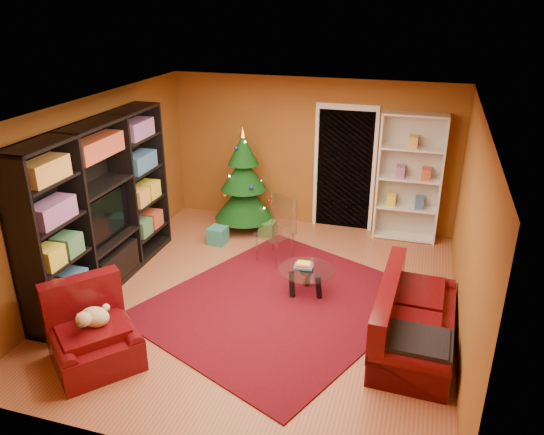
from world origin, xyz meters
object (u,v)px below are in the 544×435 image
(sofa, at_px, (417,315))
(coffee_table, at_px, (306,281))
(christmas_tree, at_px, (244,181))
(media_unit, at_px, (101,207))
(white_bookshelf, at_px, (409,179))
(rug, at_px, (280,303))
(gift_box_teal, at_px, (218,235))
(acrylic_chair, at_px, (275,234))
(dog, at_px, (95,317))
(gift_box_green, at_px, (268,229))
(gift_box_red, at_px, (256,217))
(armchair, at_px, (94,335))

(sofa, relative_size, coffee_table, 2.45)
(christmas_tree, bearing_deg, media_unit, -117.94)
(media_unit, height_order, white_bookshelf, media_unit)
(rug, xyz_separation_m, gift_box_teal, (-1.52, 1.52, 0.13))
(media_unit, relative_size, gift_box_teal, 10.71)
(white_bookshelf, bearing_deg, acrylic_chair, -142.14)
(rug, height_order, sofa, sofa)
(dog, bearing_deg, coffee_table, -2.39)
(sofa, distance_m, acrylic_chair, 2.69)
(gift_box_green, height_order, dog, dog)
(gift_box_red, xyz_separation_m, coffee_table, (1.44, -2.17, 0.09))
(media_unit, distance_m, gift_box_teal, 2.19)
(gift_box_green, xyz_separation_m, white_bookshelf, (2.25, 0.58, 0.94))
(gift_box_red, bearing_deg, dog, -96.53)
(gift_box_teal, distance_m, coffee_table, 2.14)
(gift_box_red, xyz_separation_m, white_bookshelf, (2.61, 0.12, 0.95))
(christmas_tree, relative_size, coffee_table, 2.39)
(rug, distance_m, sofa, 1.85)
(gift_box_red, distance_m, acrylic_chair, 1.58)
(coffee_table, bearing_deg, white_bookshelf, 62.88)
(dog, height_order, sofa, sofa)
(rug, distance_m, media_unit, 2.79)
(gift_box_green, distance_m, sofa, 3.56)
(media_unit, distance_m, sofa, 4.37)
(christmas_tree, xyz_separation_m, coffee_table, (1.56, -1.86, -0.69))
(christmas_tree, xyz_separation_m, white_bookshelf, (2.73, 0.42, 0.17))
(christmas_tree, relative_size, gift_box_red, 7.86)
(gift_box_teal, height_order, dog, dog)
(media_unit, xyz_separation_m, gift_box_red, (1.36, 2.65, -1.05))
(rug, height_order, gift_box_green, gift_box_green)
(christmas_tree, distance_m, dog, 3.95)
(white_bookshelf, bearing_deg, rug, -118.82)
(dog, xyz_separation_m, sofa, (3.42, 1.32, -0.16))
(gift_box_red, distance_m, dog, 4.27)
(gift_box_teal, relative_size, gift_box_red, 1.21)
(gift_box_red, bearing_deg, acrylic_chair, -60.89)
(gift_box_teal, xyz_separation_m, gift_box_red, (0.35, 1.00, -0.02))
(rug, bearing_deg, armchair, -132.90)
(gift_box_teal, relative_size, sofa, 0.15)
(gift_box_green, bearing_deg, acrylic_chair, -66.26)
(media_unit, xyz_separation_m, armchair, (0.88, -1.65, -0.79))
(coffee_table, bearing_deg, media_unit, -170.31)
(gift_box_green, height_order, armchair, armchair)
(dog, relative_size, coffee_table, 0.52)
(rug, distance_m, gift_box_teal, 2.16)
(sofa, bearing_deg, gift_box_teal, 62.29)
(dog, relative_size, acrylic_chair, 0.43)
(white_bookshelf, xyz_separation_m, sofa, (0.32, -3.02, -0.66))
(gift_box_teal, xyz_separation_m, gift_box_green, (0.71, 0.54, -0.01))
(sofa, bearing_deg, gift_box_green, 48.96)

